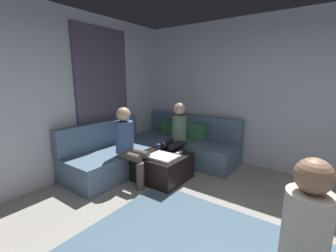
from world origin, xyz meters
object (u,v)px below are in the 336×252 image
Objects in this scene: ottoman at (163,167)px; coffee_mug at (159,147)px; sectional_couch at (157,150)px; person_on_armchair at (322,243)px; game_remote at (179,152)px; person_on_couch_side at (129,143)px; person_on_couch_back at (176,133)px.

coffee_mug is (-0.22, 0.18, 0.26)m from ottoman.
sectional_couch is 2.16× the size of person_on_armchair.
game_remote is at bearing -20.14° from sectional_couch.
person_on_couch_side reaches higher than game_remote.
person_on_couch_side reaches higher than ottoman.
ottoman is 2.51m from person_on_armchair.
person_on_couch_back is at bearing 98.77° from ottoman.
person_on_armchair is at bearing 142.14° from person_on_couch_back.
person_on_couch_back is 1.02× the size of person_on_armchair.
sectional_couch is 0.95m from person_on_couch_side.
person_on_couch_side is (-0.35, -0.39, 0.45)m from ottoman.
game_remote is (0.68, -0.25, 0.15)m from sectional_couch.
ottoman is at bearing -43.14° from sectional_couch.
ottoman is 0.38m from coffee_mug.
person_on_armchair reaches higher than sectional_couch.
coffee_mug reaches higher than game_remote.
person_on_couch_back reaches higher than person_on_armchair.
coffee_mug is at bearing 68.05° from person_on_couch_back.
person_on_couch_back is at bearing 7.46° from sectional_couch.
person_on_couch_side is at bearing 73.45° from person_on_couch_back.
coffee_mug is 0.08× the size of person_on_couch_side.
coffee_mug is 0.40m from game_remote.
person_on_armchair is (1.98, -1.43, 0.21)m from game_remote.
ottoman is 5.07× the size of game_remote.
person_on_couch_side reaches higher than coffee_mug.
sectional_couch is at bearing 134.14° from coffee_mug.
sectional_couch is 26.84× the size of coffee_mug.
person_on_couch_back is (0.42, 0.06, 0.38)m from sectional_couch.
ottoman is 0.63× the size of person_on_couch_back.
sectional_couch is 0.45m from coffee_mug.
person_on_couch_back is 1.00× the size of person_on_couch_side.
person_on_couch_side is (-0.13, -0.57, 0.19)m from coffee_mug.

